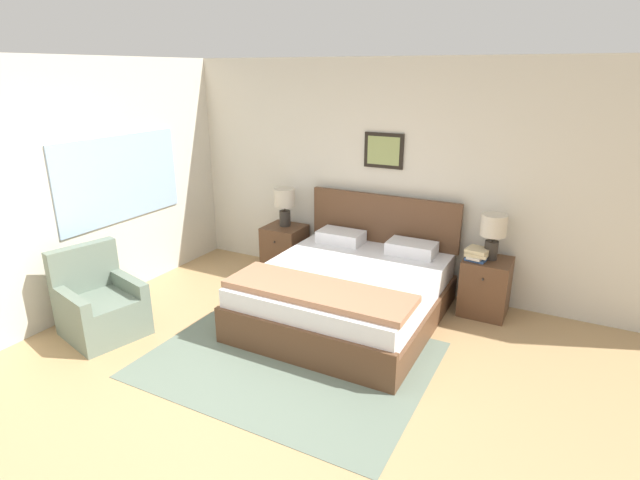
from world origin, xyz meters
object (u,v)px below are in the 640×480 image
object	(u,v)px
nightstand_by_door	(485,287)
table_lamp_near_window	(285,202)
nightstand_near_window	(285,249)
armchair	(100,306)
bed	(348,291)
table_lamp_by_door	(493,230)

from	to	relation	value
nightstand_by_door	table_lamp_near_window	distance (m)	2.55
nightstand_near_window	nightstand_by_door	bearing A→B (deg)	0.00
armchair	bed	bearing A→B (deg)	139.44
table_lamp_by_door	table_lamp_near_window	bearing A→B (deg)	180.00
bed	table_lamp_by_door	bearing A→B (deg)	32.82
armchair	table_lamp_by_door	world-z (taller)	table_lamp_by_door
table_lamp_near_window	bed	bearing A→B (deg)	-32.95
bed	nightstand_near_window	world-z (taller)	bed
table_lamp_by_door	armchair	bearing A→B (deg)	-145.84
nightstand_by_door	table_lamp_by_door	distance (m)	0.61
armchair	nightstand_by_door	size ratio (longest dim) A/B	1.41
armchair	table_lamp_by_door	bearing A→B (deg)	138.63
bed	table_lamp_near_window	size ratio (longest dim) A/B	4.27
table_lamp_near_window	table_lamp_by_door	distance (m)	2.48
nightstand_by_door	table_lamp_near_window	world-z (taller)	table_lamp_near_window
nightstand_by_door	bed	bearing A→B (deg)	-147.92
table_lamp_near_window	table_lamp_by_door	world-z (taller)	same
table_lamp_near_window	nightstand_by_door	bearing A→B (deg)	-0.68
nightstand_near_window	nightstand_by_door	distance (m)	2.47
table_lamp_near_window	table_lamp_by_door	xyz separation A→B (m)	(2.48, 0.00, 0.00)
nightstand_near_window	table_lamp_near_window	world-z (taller)	table_lamp_near_window
nightstand_by_door	table_lamp_near_window	size ratio (longest dim) A/B	1.28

